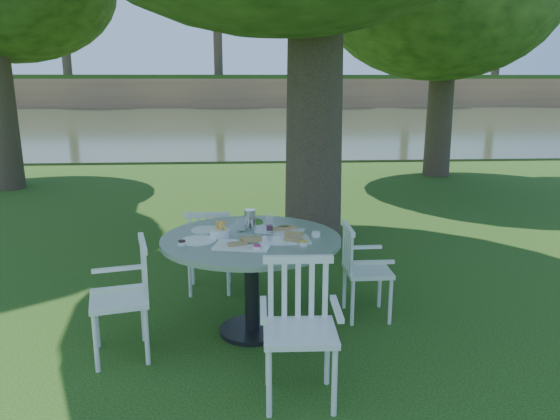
% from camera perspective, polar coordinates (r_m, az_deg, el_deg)
% --- Properties ---
extents(ground, '(140.00, 140.00, 0.00)m').
position_cam_1_polar(ground, '(5.52, 0.14, -9.10)').
color(ground, '#15380B').
rests_on(ground, ground).
extents(table, '(1.49, 1.49, 0.85)m').
position_cam_1_polar(table, '(4.56, -3.02, -4.68)').
color(table, black).
rests_on(table, ground).
extents(chair_ne, '(0.41, 0.44, 0.86)m').
position_cam_1_polar(chair_ne, '(4.98, 8.19, -5.61)').
color(chair_ne, white).
rests_on(chair_ne, ground).
extents(chair_nw, '(0.44, 0.41, 0.87)m').
position_cam_1_polar(chair_nw, '(5.50, -7.46, -3.67)').
color(chair_nw, white).
rests_on(chair_nw, ground).
extents(chair_sw, '(0.53, 0.56, 0.92)m').
position_cam_1_polar(chair_sw, '(4.40, -15.35, -8.00)').
color(chair_sw, white).
rests_on(chair_sw, ground).
extents(chair_se, '(0.49, 0.46, 0.95)m').
position_cam_1_polar(chair_se, '(3.75, 2.00, -11.12)').
color(chair_se, white).
rests_on(chair_se, ground).
extents(tableware, '(1.15, 0.78, 0.20)m').
position_cam_1_polar(tableware, '(4.54, -3.42, -2.34)').
color(tableware, white).
rests_on(tableware, table).
extents(river, '(100.00, 28.00, 0.12)m').
position_cam_1_polar(river, '(28.17, -3.13, 9.11)').
color(river, '#303921').
rests_on(river, ground).
extents(far_bank, '(100.00, 18.00, 15.20)m').
position_cam_1_polar(far_bank, '(46.49, -3.21, 19.76)').
color(far_bank, '#936845').
rests_on(far_bank, ground).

